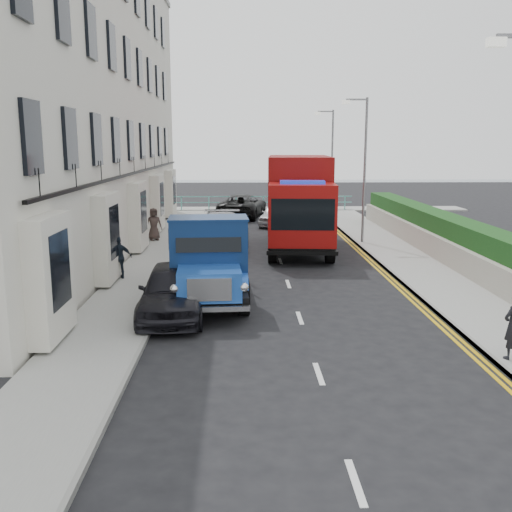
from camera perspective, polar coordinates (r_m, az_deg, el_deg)
name	(u,v)px	position (r m, az deg, el deg)	size (l,w,h in m)	color
ground	(308,342)	(14.42, 5.21, -8.57)	(120.00, 120.00, 0.00)	black
pavement_west	(153,265)	(23.25, -10.26, -0.93)	(2.40, 38.00, 0.12)	gray
pavement_east	(412,264)	(24.01, 15.35, -0.77)	(2.60, 38.00, 0.12)	gray
promenade	(263,209)	(42.78, 0.71, 4.71)	(30.00, 2.50, 0.12)	gray
sea_plane	(254,182)	(73.65, -0.23, 7.36)	(120.00, 120.00, 0.00)	slate
terrace_west	(65,91)	(27.70, -18.59, 15.38)	(6.31, 30.20, 14.25)	silver
garden_east	(460,243)	(24.48, 19.74, 1.19)	(1.45, 28.00, 1.75)	#B2AD9E
seafront_railing	(263,203)	(41.92, 0.75, 5.29)	(13.00, 0.08, 1.11)	#59B2A5
lamp_mid	(362,162)	(28.10, 10.60, 9.21)	(1.23, 0.18, 7.00)	slate
lamp_far	(330,157)	(37.93, 7.43, 9.76)	(1.23, 0.18, 7.00)	slate
bedford_lorry	(209,266)	(17.14, -4.72, -1.03)	(2.59, 5.86, 2.71)	black
red_lorry	(299,200)	(26.64, 4.35, 5.58)	(3.32, 8.35, 4.29)	black
parked_car_front	(173,290)	(16.44, -8.29, -3.39)	(1.80, 4.47, 1.52)	black
parked_car_mid	(220,242)	(25.10, -3.66, 1.39)	(1.29, 3.70, 1.22)	#5E8CCB
parked_car_rear	(221,230)	(27.61, -3.47, 2.62)	(2.16, 5.31, 1.54)	#ADAEB2
seafront_car_left	(242,206)	(38.45, -1.37, 5.05)	(2.57, 5.56, 1.55)	black
seafront_car_right	(277,214)	(34.54, 2.07, 4.18)	(1.58, 3.93, 1.34)	silver
pedestrian_west_near	(119,258)	(20.85, -13.52, -0.15)	(0.89, 0.37, 1.52)	black
pedestrian_west_far	(154,224)	(28.88, -10.18, 3.15)	(0.79, 0.51, 1.61)	#372C28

